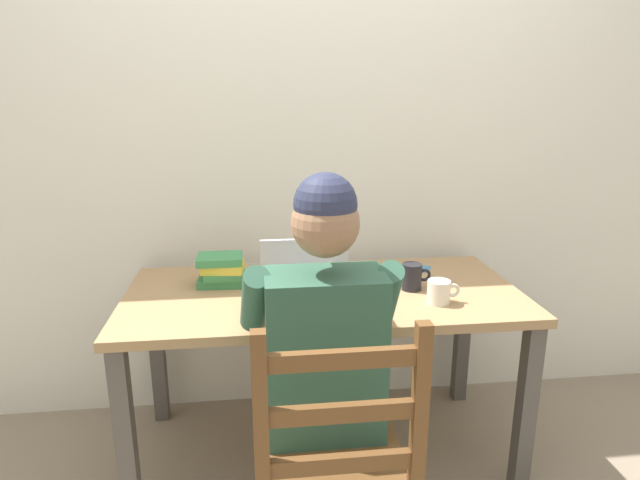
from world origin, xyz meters
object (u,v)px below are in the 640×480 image
object	(u,v)px
seated_person	(321,347)
coffee_mug_white	(439,292)
desk	(323,312)
laptop	(307,289)
wooden_chair	(333,469)
coffee_mug_dark	(412,277)
computer_mouse	(382,302)
landscape_photo_print	(415,268)
book_stack_main	(222,270)

from	to	relation	value
seated_person	coffee_mug_white	bearing A→B (deg)	29.41
desk	laptop	world-z (taller)	laptop
wooden_chair	coffee_mug_dark	xyz separation A→B (m)	(0.41, 0.69, 0.30)
seated_person	coffee_mug_white	distance (m)	0.54
computer_mouse	coffee_mug_white	distance (m)	0.22
laptop	landscape_photo_print	distance (m)	0.61
coffee_mug_dark	wooden_chair	bearing A→B (deg)	-120.62
wooden_chair	computer_mouse	world-z (taller)	wooden_chair
seated_person	coffee_mug_white	world-z (taller)	seated_person
computer_mouse	coffee_mug_dark	xyz separation A→B (m)	(0.16, 0.16, 0.04)
laptop	book_stack_main	bearing A→B (deg)	144.96
computer_mouse	desk	bearing A→B (deg)	136.05
desk	seated_person	distance (m)	0.45
desk	wooden_chair	size ratio (longest dim) A/B	1.59
desk	coffee_mug_dark	distance (m)	0.38
computer_mouse	landscape_photo_print	size ratio (longest dim) A/B	0.77
seated_person	wooden_chair	xyz separation A→B (m)	(-0.00, -0.28, -0.22)
desk	laptop	distance (m)	0.20
wooden_chair	coffee_mug_dark	bearing A→B (deg)	59.38
book_stack_main	desk	bearing A→B (deg)	-15.78
coffee_mug_white	computer_mouse	bearing A→B (deg)	-177.27
wooden_chair	coffee_mug_dark	size ratio (longest dim) A/B	8.33
wooden_chair	laptop	bearing A→B (deg)	91.09
desk	coffee_mug_dark	size ratio (longest dim) A/B	13.27
coffee_mug_dark	landscape_photo_print	size ratio (longest dim) A/B	0.88
seated_person	computer_mouse	size ratio (longest dim) A/B	12.63
coffee_mug_dark	coffee_mug_white	bearing A→B (deg)	-68.20
coffee_mug_white	book_stack_main	world-z (taller)	book_stack_main
wooden_chair	computer_mouse	xyz separation A→B (m)	(0.26, 0.54, 0.26)
desk	wooden_chair	distance (m)	0.74
computer_mouse	book_stack_main	xyz separation A→B (m)	(-0.58, 0.30, 0.05)
desk	laptop	xyz separation A→B (m)	(-0.08, -0.11, 0.14)
coffee_mug_white	coffee_mug_dark	distance (m)	0.16
coffee_mug_white	book_stack_main	xyz separation A→B (m)	(-0.80, 0.29, 0.02)
computer_mouse	coffee_mug_dark	distance (m)	0.22
coffee_mug_white	book_stack_main	distance (m)	0.85
wooden_chair	book_stack_main	xyz separation A→B (m)	(-0.33, 0.83, 0.31)
coffee_mug_dark	book_stack_main	bearing A→B (deg)	169.47
laptop	coffee_mug_dark	distance (m)	0.43
desk	laptop	size ratio (longest dim) A/B	4.63
wooden_chair	book_stack_main	size ratio (longest dim) A/B	4.79
desk	coffee_mug_dark	world-z (taller)	coffee_mug_dark
computer_mouse	coffee_mug_white	size ratio (longest dim) A/B	0.82
desk	landscape_photo_print	world-z (taller)	landscape_photo_print
coffee_mug_dark	landscape_photo_print	world-z (taller)	coffee_mug_dark
desk	computer_mouse	xyz separation A→B (m)	(0.19, -0.18, 0.11)
coffee_mug_dark	landscape_photo_print	bearing A→B (deg)	70.74
seated_person	laptop	world-z (taller)	seated_person
computer_mouse	book_stack_main	world-z (taller)	book_stack_main
wooden_chair	coffee_mug_white	xyz separation A→B (m)	(0.47, 0.55, 0.29)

